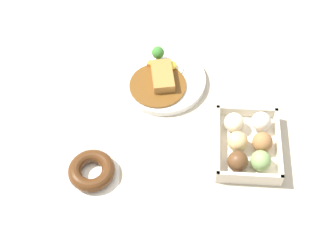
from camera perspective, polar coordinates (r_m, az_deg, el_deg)
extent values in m
plane|color=#B2A893|center=(1.22, 0.13, 3.36)|extent=(1.60, 1.60, 0.00)
cylinder|color=white|center=(1.25, -0.64, 5.69)|extent=(0.23, 0.23, 0.02)
cylinder|color=brown|center=(1.22, -1.28, 5.05)|extent=(0.15, 0.15, 0.01)
cube|color=#A87538|center=(1.22, -0.68, 6.20)|extent=(0.11, 0.07, 0.02)
cylinder|color=white|center=(1.26, 0.41, 7.18)|extent=(0.07, 0.07, 0.00)
ellipsoid|color=yellow|center=(1.25, 0.41, 7.50)|extent=(0.03, 0.03, 0.02)
cylinder|color=#8CB766|center=(1.28, -1.23, 8.41)|extent=(0.01, 0.01, 0.02)
sphere|color=#387A2D|center=(1.26, -1.25, 9.06)|extent=(0.03, 0.03, 0.03)
cube|color=orange|center=(1.26, -2.12, 7.60)|extent=(0.02, 0.02, 0.02)
cube|color=beige|center=(1.14, 9.70, -2.65)|extent=(0.20, 0.15, 0.01)
cube|color=beige|center=(1.18, 9.68, 1.77)|extent=(0.01, 0.15, 0.03)
cube|color=beige|center=(1.08, 10.02, -6.28)|extent=(0.01, 0.15, 0.03)
cube|color=beige|center=(1.12, 6.16, -1.90)|extent=(0.20, 0.01, 0.03)
cube|color=beige|center=(1.14, 13.47, -2.24)|extent=(0.20, 0.01, 0.03)
sphere|color=#EFE5C6|center=(1.14, 8.15, 0.43)|extent=(0.05, 0.05, 0.05)
sphere|color=#DBB77A|center=(1.11, 8.59, -1.88)|extent=(0.05, 0.05, 0.05)
sphere|color=brown|center=(1.08, 8.61, -4.33)|extent=(0.05, 0.05, 0.05)
sphere|color=silver|center=(1.15, 11.42, 0.55)|extent=(0.05, 0.05, 0.05)
sphere|color=#9E6B3D|center=(1.12, 11.58, -1.96)|extent=(0.05, 0.05, 0.05)
sphere|color=#84A860|center=(1.09, 11.37, -4.21)|extent=(0.05, 0.05, 0.05)
cube|color=white|center=(1.11, -9.30, -5.87)|extent=(0.14, 0.14, 0.00)
torus|color=#4C2B14|center=(1.09, -9.42, -5.45)|extent=(0.11, 0.11, 0.03)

